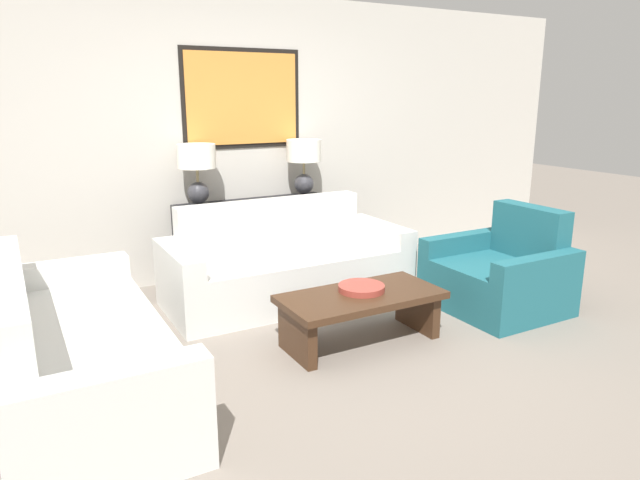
{
  "coord_description": "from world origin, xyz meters",
  "views": [
    {
      "loc": [
        -2.06,
        -2.94,
        1.74
      ],
      "look_at": [
        0.02,
        0.78,
        0.65
      ],
      "focal_mm": 32.0,
      "sensor_mm": 36.0,
      "label": 1
    }
  ],
  "objects_px": {
    "console_table": "(255,239)",
    "coffee_table": "(361,306)",
    "decorative_bowl": "(361,288)",
    "table_lamp_right": "(304,159)",
    "couch_by_back_wall": "(286,267)",
    "table_lamp_left": "(197,166)",
    "couch_by_side": "(76,353)",
    "armchair_near_back_wall": "(500,276)"
  },
  "relations": [
    {
      "from": "console_table",
      "to": "coffee_table",
      "type": "bearing_deg",
      "value": -88.17
    },
    {
      "from": "coffee_table",
      "to": "decorative_bowl",
      "type": "xyz_separation_m",
      "value": [
        0.03,
        0.05,
        0.12
      ]
    },
    {
      "from": "table_lamp_right",
      "to": "couch_by_back_wall",
      "type": "xyz_separation_m",
      "value": [
        -0.54,
        -0.69,
        -0.84
      ]
    },
    {
      "from": "table_lamp_left",
      "to": "decorative_bowl",
      "type": "relative_size",
      "value": 1.67
    },
    {
      "from": "table_lamp_left",
      "to": "couch_by_side",
      "type": "xyz_separation_m",
      "value": [
        -1.27,
        -1.63,
        -0.84
      ]
    },
    {
      "from": "console_table",
      "to": "table_lamp_right",
      "type": "xyz_separation_m",
      "value": [
        0.54,
        0.0,
        0.74
      ]
    },
    {
      "from": "decorative_bowl",
      "to": "table_lamp_left",
      "type": "bearing_deg",
      "value": 109.85
    },
    {
      "from": "couch_by_back_wall",
      "to": "decorative_bowl",
      "type": "distance_m",
      "value": 1.06
    },
    {
      "from": "coffee_table",
      "to": "armchair_near_back_wall",
      "type": "distance_m",
      "value": 1.41
    },
    {
      "from": "console_table",
      "to": "table_lamp_right",
      "type": "bearing_deg",
      "value": 0.0
    },
    {
      "from": "table_lamp_left",
      "to": "decorative_bowl",
      "type": "bearing_deg",
      "value": -70.15
    },
    {
      "from": "table_lamp_right",
      "to": "console_table",
      "type": "bearing_deg",
      "value": 180.0
    },
    {
      "from": "table_lamp_right",
      "to": "armchair_near_back_wall",
      "type": "distance_m",
      "value": 2.16
    },
    {
      "from": "table_lamp_right",
      "to": "decorative_bowl",
      "type": "xyz_separation_m",
      "value": [
        -0.45,
        -1.74,
        -0.73
      ]
    },
    {
      "from": "table_lamp_left",
      "to": "couch_by_side",
      "type": "height_order",
      "value": "table_lamp_left"
    },
    {
      "from": "console_table",
      "to": "couch_by_side",
      "type": "height_order",
      "value": "couch_by_side"
    },
    {
      "from": "console_table",
      "to": "couch_by_back_wall",
      "type": "bearing_deg",
      "value": -90.0
    },
    {
      "from": "decorative_bowl",
      "to": "armchair_near_back_wall",
      "type": "bearing_deg",
      "value": -0.64
    },
    {
      "from": "table_lamp_left",
      "to": "couch_by_back_wall",
      "type": "relative_size",
      "value": 0.27
    },
    {
      "from": "console_table",
      "to": "couch_by_back_wall",
      "type": "distance_m",
      "value": 0.69
    },
    {
      "from": "couch_by_back_wall",
      "to": "armchair_near_back_wall",
      "type": "bearing_deg",
      "value": -36.15
    },
    {
      "from": "decorative_bowl",
      "to": "coffee_table",
      "type": "bearing_deg",
      "value": -124.54
    },
    {
      "from": "couch_by_back_wall",
      "to": "armchair_near_back_wall",
      "type": "distance_m",
      "value": 1.81
    },
    {
      "from": "armchair_near_back_wall",
      "to": "table_lamp_left",
      "type": "bearing_deg",
      "value": 138.74
    },
    {
      "from": "table_lamp_right",
      "to": "armchair_near_back_wall",
      "type": "bearing_deg",
      "value": -62.2
    },
    {
      "from": "console_table",
      "to": "decorative_bowl",
      "type": "relative_size",
      "value": 4.49
    },
    {
      "from": "console_table",
      "to": "coffee_table",
      "type": "distance_m",
      "value": 1.79
    },
    {
      "from": "table_lamp_right",
      "to": "coffee_table",
      "type": "distance_m",
      "value": 2.04
    },
    {
      "from": "couch_by_side",
      "to": "coffee_table",
      "type": "height_order",
      "value": "couch_by_side"
    },
    {
      "from": "couch_by_back_wall",
      "to": "coffee_table",
      "type": "distance_m",
      "value": 1.1
    },
    {
      "from": "armchair_near_back_wall",
      "to": "console_table",
      "type": "bearing_deg",
      "value": 129.82
    },
    {
      "from": "table_lamp_right",
      "to": "coffee_table",
      "type": "relative_size",
      "value": 0.48
    },
    {
      "from": "couch_by_back_wall",
      "to": "table_lamp_left",
      "type": "bearing_deg",
      "value": 128.09
    },
    {
      "from": "table_lamp_right",
      "to": "couch_by_side",
      "type": "relative_size",
      "value": 0.27
    },
    {
      "from": "coffee_table",
      "to": "armchair_near_back_wall",
      "type": "bearing_deg",
      "value": 1.34
    },
    {
      "from": "couch_by_side",
      "to": "armchair_near_back_wall",
      "type": "bearing_deg",
      "value": -2.24
    },
    {
      "from": "console_table",
      "to": "armchair_near_back_wall",
      "type": "relative_size",
      "value": 1.55
    },
    {
      "from": "decorative_bowl",
      "to": "armchair_near_back_wall",
      "type": "height_order",
      "value": "armchair_near_back_wall"
    },
    {
      "from": "table_lamp_left",
      "to": "console_table",
      "type": "bearing_deg",
      "value": 0.0
    },
    {
      "from": "table_lamp_left",
      "to": "couch_by_side",
      "type": "relative_size",
      "value": 0.27
    },
    {
      "from": "console_table",
      "to": "couch_by_back_wall",
      "type": "relative_size",
      "value": 0.72
    },
    {
      "from": "console_table",
      "to": "armchair_near_back_wall",
      "type": "xyz_separation_m",
      "value": [
        1.46,
        -1.76,
        -0.1
      ]
    }
  ]
}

